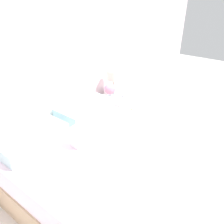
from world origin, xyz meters
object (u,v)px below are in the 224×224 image
nightstand (118,115)px  flower_vase (110,90)px  table_lamp (113,77)px  teacup (126,95)px  bed (110,175)px

nightstand → flower_vase: size_ratio=2.60×
table_lamp → teacup: size_ratio=3.00×
bed → table_lamp: size_ratio=5.45×
nightstand → teacup: teacup is taller
nightstand → teacup: size_ratio=5.12×
bed → teacup: (1.10, 0.56, 0.29)m
nightstand → teacup: 0.35m
bed → nightstand: (1.04, 0.66, -0.04)m
nightstand → flower_vase: (-0.15, 0.03, 0.45)m
bed → teacup: size_ratio=16.32×
bed → teacup: 1.27m
bed → nightstand: bearing=32.1°
nightstand → flower_vase: flower_vase is taller
table_lamp → flower_vase: bearing=-156.7°
bed → table_lamp: 1.42m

